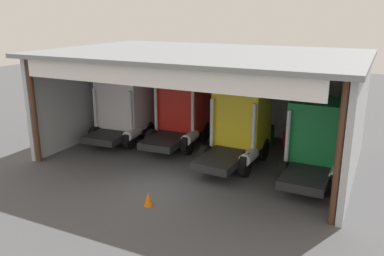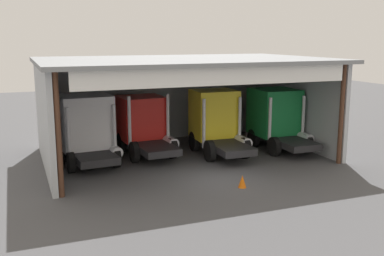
{
  "view_description": "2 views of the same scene",
  "coord_description": "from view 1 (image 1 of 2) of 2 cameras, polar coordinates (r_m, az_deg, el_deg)",
  "views": [
    {
      "loc": [
        8.07,
        -13.19,
        7.15
      ],
      "look_at": [
        0.0,
        3.27,
        1.81
      ],
      "focal_mm": 37.06,
      "sensor_mm": 36.0,
      "label": 1
    },
    {
      "loc": [
        -8.57,
        -18.47,
        6.45
      ],
      "look_at": [
        0.0,
        3.27,
        1.81
      ],
      "focal_mm": 42.71,
      "sensor_mm": 36.0,
      "label": 2
    }
  ],
  "objects": [
    {
      "name": "truck_white_right_bay",
      "position": [
        23.11,
        -9.66,
        2.87
      ],
      "size": [
        2.91,
        4.63,
        3.56
      ],
      "rotation": [
        0.0,
        0.0,
        0.07
      ],
      "color": "white",
      "rests_on": "ground"
    },
    {
      "name": "truck_green_left_bay",
      "position": [
        18.41,
        17.75,
        -1.33
      ],
      "size": [
        2.59,
        5.08,
        3.48
      ],
      "rotation": [
        0.0,
        0.0,
        -0.02
      ],
      "color": "#197F3D",
      "rests_on": "ground"
    },
    {
      "name": "tool_cart",
      "position": [
        22.34,
        14.3,
        -1.6
      ],
      "size": [
        0.9,
        0.6,
        1.0
      ],
      "primitive_type": "cube",
      "color": "red",
      "rests_on": "ground"
    },
    {
      "name": "oil_drum",
      "position": [
        23.27,
        11.05,
        -0.76
      ],
      "size": [
        0.58,
        0.58,
        0.93
      ],
      "primitive_type": "cylinder",
      "color": "#197233",
      "rests_on": "ground"
    },
    {
      "name": "workshop_shed",
      "position": [
        20.7,
        2.82,
        6.71
      ],
      "size": [
        15.11,
        10.05,
        5.37
      ],
      "color": "#ADB2B7",
      "rests_on": "ground"
    },
    {
      "name": "traffic_cone",
      "position": [
        15.53,
        -6.3,
        -10.12
      ],
      "size": [
        0.36,
        0.36,
        0.56
      ],
      "primitive_type": "cone",
      "color": "orange",
      "rests_on": "ground"
    },
    {
      "name": "truck_red_yard_outside",
      "position": [
        22.17,
        -1.44,
        2.0
      ],
      "size": [
        2.76,
        5.17,
        3.43
      ],
      "rotation": [
        0.0,
        0.0,
        0.05
      ],
      "color": "red",
      "rests_on": "ground"
    },
    {
      "name": "ground_plane",
      "position": [
        17.04,
        -4.9,
        -8.63
      ],
      "size": [
        80.0,
        80.0,
        0.0
      ],
      "primitive_type": "plane",
      "color": "#4C4C4F",
      "rests_on": "ground"
    },
    {
      "name": "truck_yellow_center_bay",
      "position": [
        19.47,
        6.84,
        0.26
      ],
      "size": [
        2.57,
        5.07,
        3.55
      ],
      "rotation": [
        0.0,
        0.0,
        -0.04
      ],
      "color": "yellow",
      "rests_on": "ground"
    }
  ]
}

